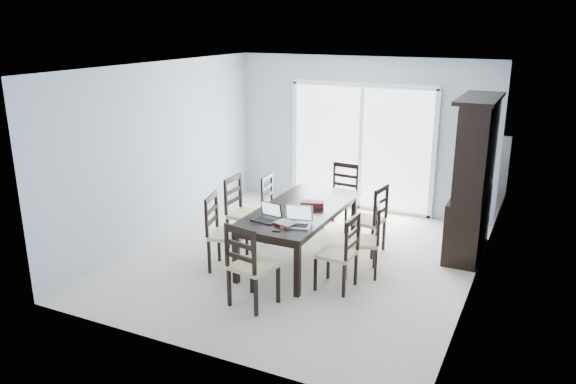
# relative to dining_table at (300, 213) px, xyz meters

# --- Properties ---
(floor) EXTENTS (5.00, 5.00, 0.00)m
(floor) POSITION_rel_dining_table_xyz_m (0.00, 0.00, -0.67)
(floor) COLOR beige
(floor) RESTS_ON ground
(ceiling) EXTENTS (5.00, 5.00, 0.00)m
(ceiling) POSITION_rel_dining_table_xyz_m (0.00, 0.00, 1.93)
(ceiling) COLOR white
(ceiling) RESTS_ON back_wall
(back_wall) EXTENTS (4.50, 0.02, 2.60)m
(back_wall) POSITION_rel_dining_table_xyz_m (0.00, 2.50, 0.63)
(back_wall) COLOR #A1AFC0
(back_wall) RESTS_ON floor
(wall_left) EXTENTS (0.02, 5.00, 2.60)m
(wall_left) POSITION_rel_dining_table_xyz_m (-2.25, 0.00, 0.63)
(wall_left) COLOR #A1AFC0
(wall_left) RESTS_ON floor
(wall_right) EXTENTS (0.02, 5.00, 2.60)m
(wall_right) POSITION_rel_dining_table_xyz_m (2.25, 0.00, 0.63)
(wall_right) COLOR #A1AFC0
(wall_right) RESTS_ON floor
(balcony) EXTENTS (4.50, 2.00, 0.10)m
(balcony) POSITION_rel_dining_table_xyz_m (0.00, 3.50, -0.72)
(balcony) COLOR gray
(balcony) RESTS_ON ground
(railing) EXTENTS (4.50, 0.06, 1.10)m
(railing) POSITION_rel_dining_table_xyz_m (0.00, 4.50, -0.12)
(railing) COLOR #99999E
(railing) RESTS_ON balcony
(dining_table) EXTENTS (1.00, 2.20, 0.75)m
(dining_table) POSITION_rel_dining_table_xyz_m (0.00, 0.00, 0.00)
(dining_table) COLOR black
(dining_table) RESTS_ON floor
(china_hutch) EXTENTS (0.50, 1.38, 2.20)m
(china_hutch) POSITION_rel_dining_table_xyz_m (2.02, 1.25, 0.40)
(china_hutch) COLOR black
(china_hutch) RESTS_ON floor
(sliding_door) EXTENTS (2.52, 0.05, 2.18)m
(sliding_door) POSITION_rel_dining_table_xyz_m (0.00, 2.48, 0.41)
(sliding_door) COLOR silver
(sliding_door) RESTS_ON floor
(chair_left_near) EXTENTS (0.54, 0.53, 1.16)m
(chair_left_near) POSITION_rel_dining_table_xyz_m (-0.83, -0.70, -0.06)
(chair_left_near) COLOR black
(chair_left_near) RESTS_ON floor
(chair_left_mid) EXTENTS (0.46, 0.45, 1.19)m
(chair_left_mid) POSITION_rel_dining_table_xyz_m (-1.00, 0.10, -0.05)
(chair_left_mid) COLOR black
(chair_left_mid) RESTS_ON floor
(chair_left_far) EXTENTS (0.42, 0.41, 1.04)m
(chair_left_far) POSITION_rel_dining_table_xyz_m (-0.82, 0.79, -0.12)
(chair_left_far) COLOR black
(chair_left_far) RESTS_ON floor
(chair_right_near) EXTENTS (0.44, 0.43, 1.10)m
(chair_right_near) POSITION_rel_dining_table_xyz_m (0.84, -0.59, -0.09)
(chair_right_near) COLOR black
(chair_right_near) RESTS_ON floor
(chair_right_mid) EXTENTS (0.54, 0.53, 1.10)m
(chair_right_mid) POSITION_rel_dining_table_xyz_m (0.98, -0.04, -0.09)
(chair_right_mid) COLOR black
(chair_right_mid) RESTS_ON floor
(chair_right_far) EXTENTS (0.49, 0.48, 1.15)m
(chair_right_far) POSITION_rel_dining_table_xyz_m (0.81, 0.65, -0.07)
(chair_right_far) COLOR black
(chair_right_far) RESTS_ON floor
(chair_end_near) EXTENTS (0.52, 0.53, 1.18)m
(chair_end_near) POSITION_rel_dining_table_xyz_m (0.03, -1.49, -0.05)
(chair_end_near) COLOR black
(chair_end_near) RESTS_ON floor
(chair_end_far) EXTENTS (0.46, 0.48, 1.16)m
(chair_end_far) POSITION_rel_dining_table_xyz_m (0.05, 1.51, -0.06)
(chair_end_far) COLOR black
(chair_end_far) RESTS_ON floor
(laptop_dark) EXTENTS (0.34, 0.26, 0.22)m
(laptop_dark) POSITION_rel_dining_table_xyz_m (-0.18, -0.66, 0.13)
(laptop_dark) COLOR black
(laptop_dark) RESTS_ON dining_table
(laptop_silver) EXTENTS (0.39, 0.31, 0.24)m
(laptop_silver) POSITION_rel_dining_table_xyz_m (0.25, -0.66, 0.14)
(laptop_silver) COLOR #B2B2B4
(laptop_silver) RESTS_ON dining_table
(book_stack) EXTENTS (0.29, 0.25, 0.04)m
(book_stack) POSITION_rel_dining_table_xyz_m (0.11, -0.70, 0.10)
(book_stack) COLOR maroon
(book_stack) RESTS_ON dining_table
(cell_phone) EXTENTS (0.11, 0.06, 0.01)m
(cell_phone) POSITION_rel_dining_table_xyz_m (0.11, -0.92, 0.08)
(cell_phone) COLOR black
(cell_phone) RESTS_ON dining_table
(game_box) EXTENTS (0.35, 0.25, 0.08)m
(game_box) POSITION_rel_dining_table_xyz_m (0.13, 0.10, 0.12)
(game_box) COLOR #470E15
(game_box) RESTS_ON dining_table
(hot_tub) EXTENTS (1.91, 1.71, 0.97)m
(hot_tub) POSITION_rel_dining_table_xyz_m (-0.41, 3.49, -0.19)
(hot_tub) COLOR maroon
(hot_tub) RESTS_ON balcony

